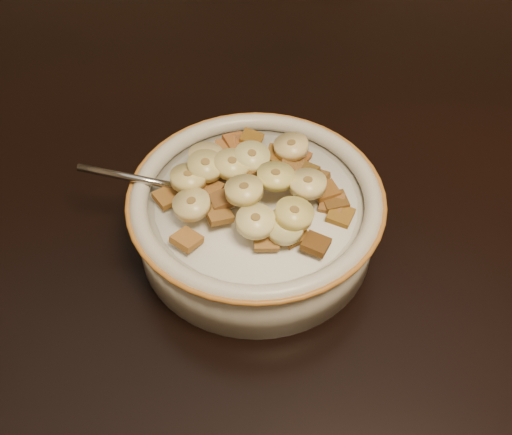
{
  "coord_description": "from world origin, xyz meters",
  "views": [
    {
      "loc": [
        0.05,
        -0.44,
        1.16
      ],
      "look_at": [
        0.05,
        -0.1,
        0.78
      ],
      "focal_mm": 40.0,
      "sensor_mm": 36.0,
      "label": 1
    }
  ],
  "objects_px": {
    "table": "(207,179)",
    "cereal_bowl": "(256,221)",
    "chair": "(292,8)",
    "spoon": "(217,195)"
  },
  "relations": [
    {
      "from": "chair",
      "to": "cereal_bowl",
      "type": "bearing_deg",
      "value": -105.15
    },
    {
      "from": "chair",
      "to": "spoon",
      "type": "distance_m",
      "value": 0.92
    },
    {
      "from": "table",
      "to": "spoon",
      "type": "bearing_deg",
      "value": -77.56
    },
    {
      "from": "cereal_bowl",
      "to": "spoon",
      "type": "height_order",
      "value": "spoon"
    },
    {
      "from": "chair",
      "to": "cereal_bowl",
      "type": "relative_size",
      "value": 4.79
    },
    {
      "from": "table",
      "to": "cereal_bowl",
      "type": "bearing_deg",
      "value": -60.88
    },
    {
      "from": "table",
      "to": "spoon",
      "type": "relative_size",
      "value": 27.44
    },
    {
      "from": "table",
      "to": "chair",
      "type": "distance_m",
      "value": 0.81
    },
    {
      "from": "chair",
      "to": "cereal_bowl",
      "type": "distance_m",
      "value": 0.91
    },
    {
      "from": "chair",
      "to": "spoon",
      "type": "bearing_deg",
      "value": -107.39
    }
  ]
}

